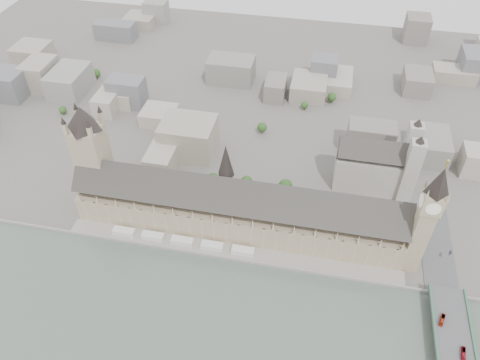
% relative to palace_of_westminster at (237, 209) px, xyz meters
% --- Properties ---
extents(ground, '(900.00, 900.00, 0.00)m').
position_rel_palace_of_westminster_xyz_m(ground, '(0.00, -19.70, -22.71)').
color(ground, '#595651').
rests_on(ground, ground).
extents(embankment_wall, '(600.00, 1.50, 3.00)m').
position_rel_palace_of_westminster_xyz_m(embankment_wall, '(0.00, -34.70, -21.21)').
color(embankment_wall, gray).
rests_on(embankment_wall, ground).
extents(river_terrace, '(270.00, 15.00, 2.00)m').
position_rel_palace_of_westminster_xyz_m(river_terrace, '(0.00, -27.20, -21.71)').
color(river_terrace, gray).
rests_on(river_terrace, ground).
extents(terrace_tents, '(118.00, 7.00, 4.00)m').
position_rel_palace_of_westminster_xyz_m(terrace_tents, '(-40.00, -26.70, -18.71)').
color(terrace_tents, silver).
rests_on(terrace_tents, river_terrace).
extents(palace_of_westminster, '(265.00, 40.73, 55.44)m').
position_rel_palace_of_westminster_xyz_m(palace_of_westminster, '(0.00, 0.00, 0.00)').
color(palace_of_westminster, '#9B8469').
rests_on(palace_of_westminster, ground).
extents(elizabeth_tower, '(17.00, 17.00, 107.50)m').
position_rel_palace_of_westminster_xyz_m(elizabeth_tower, '(138.00, -11.70, 35.38)').
color(elizabeth_tower, '#9B8469').
rests_on(elizabeth_tower, ground).
extents(victoria_tower, '(30.00, 30.00, 100.00)m').
position_rel_palace_of_westminster_xyz_m(victoria_tower, '(-122.00, 6.30, 32.50)').
color(victoria_tower, '#9B8469').
rests_on(victoria_tower, ground).
extents(central_tower, '(13.00, 13.00, 48.00)m').
position_rel_palace_of_westminster_xyz_m(central_tower, '(-10.00, 6.30, 35.21)').
color(central_tower, tan).
rests_on(central_tower, ground).
extents(westminster_abbey, '(68.00, 36.00, 64.00)m').
position_rel_palace_of_westminster_xyz_m(westminster_abbey, '(110.92, 75.30, 2.38)').
color(westminster_abbey, '#A7A196').
rests_on(westminster_abbey, ground).
extents(city_skyline_inland, '(720.00, 360.00, 38.00)m').
position_rel_palace_of_westminster_xyz_m(city_skyline_inland, '(0.00, 225.30, -3.71)').
color(city_skyline_inland, gray).
rests_on(city_skyline_inland, ground).
extents(park_trees, '(110.00, 30.00, 15.00)m').
position_rel_palace_of_westminster_xyz_m(park_trees, '(-10.00, 40.30, -15.21)').
color(park_trees, '#224418').
rests_on(park_trees, ground).
extents(red_bus_north, '(5.29, 10.24, 2.79)m').
position_rel_palace_of_westminster_xyz_m(red_bus_north, '(155.28, -63.74, -11.06)').
color(red_bus_north, '#A92B13').
rests_on(red_bus_north, westminster_bridge).
extents(red_bus_south, '(3.73, 9.96, 2.71)m').
position_rel_palace_of_westminster_xyz_m(red_bus_south, '(165.86, -86.11, -11.10)').
color(red_bus_south, maroon).
rests_on(red_bus_south, westminster_bridge).
extents(car_approach, '(3.44, 5.02, 1.35)m').
position_rel_palace_of_westminster_xyz_m(car_approach, '(167.91, -2.02, -11.78)').
color(car_approach, gray).
rests_on(car_approach, westminster_bridge).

